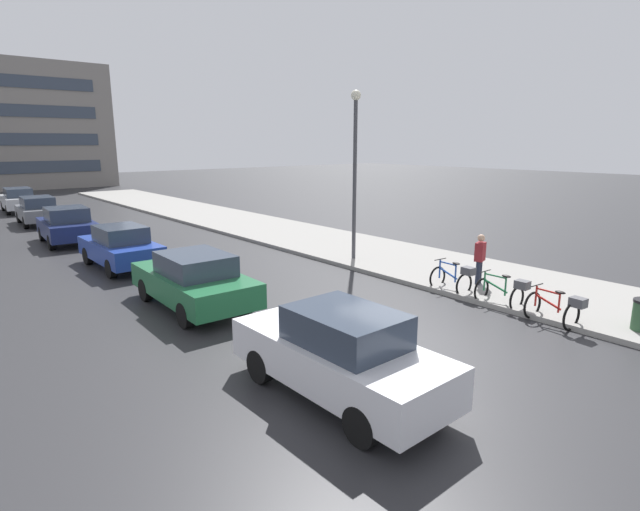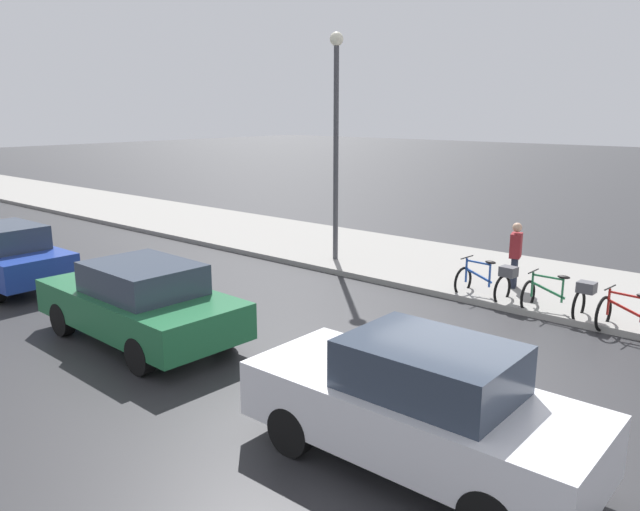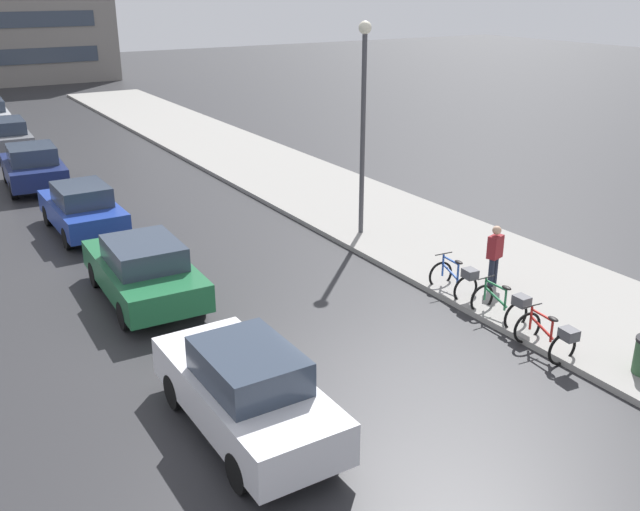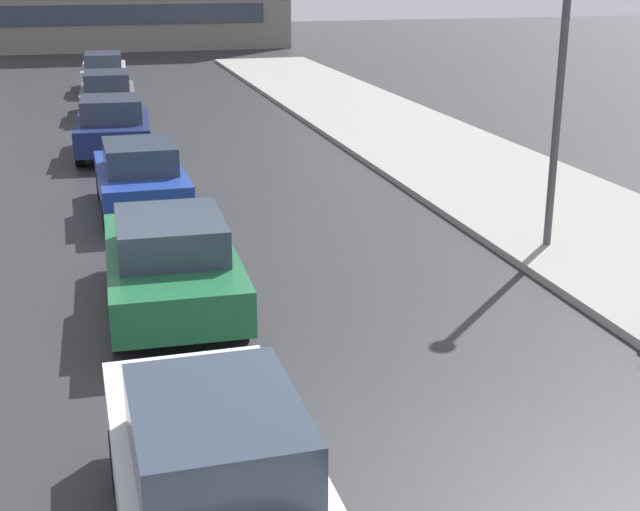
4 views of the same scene
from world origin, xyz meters
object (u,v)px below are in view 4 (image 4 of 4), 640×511
object	(u,v)px
car_blue	(141,177)
car_navy	(113,127)
car_white	(216,479)
car_silver	(104,71)
streetlamp	(564,40)
car_green	(171,262)
car_grey	(108,93)

from	to	relation	value
car_blue	car_navy	size ratio (longest dim) A/B	1.00
car_white	car_blue	world-z (taller)	car_white
car_silver	car_navy	bearing A→B (deg)	-91.32
car_blue	streetlamp	world-z (taller)	streetlamp
car_white	car_blue	distance (m)	11.95
car_blue	streetlamp	xyz separation A→B (m)	(7.00, -4.71, 3.06)
streetlamp	car_blue	bearing A→B (deg)	146.09
car_white	streetlamp	xyz separation A→B (m)	(7.29, 7.24, 3.02)
car_blue	streetlamp	distance (m)	8.98
car_silver	streetlamp	size ratio (longest dim) A/B	0.71
car_blue	car_white	bearing A→B (deg)	-91.35
car_white	streetlamp	distance (m)	10.71
car_green	car_grey	distance (m)	18.51
car_green	car_navy	size ratio (longest dim) A/B	1.08
car_silver	streetlamp	xyz separation A→B (m)	(6.96, -23.85, 3.03)
car_navy	streetlamp	world-z (taller)	streetlamp
car_navy	car_silver	world-z (taller)	car_navy
car_blue	car_green	bearing A→B (deg)	-89.94
car_green	car_silver	world-z (taller)	car_silver
car_green	car_blue	xyz separation A→B (m)	(-0.01, 5.76, -0.00)
car_green	car_grey	xyz separation A→B (m)	(-0.11, 18.51, 0.01)
car_green	car_navy	world-z (taller)	car_navy
car_navy	streetlamp	xyz separation A→B (m)	(7.27, -10.79, 3.03)
car_green	streetlamp	xyz separation A→B (m)	(7.00, 1.05, 3.06)
car_grey	car_silver	distance (m)	6.39
car_blue	streetlamp	bearing A→B (deg)	-33.91
car_white	car_silver	bearing A→B (deg)	89.41
car_green	car_silver	distance (m)	24.90
car_silver	car_grey	bearing A→B (deg)	-91.30
car_white	car_navy	distance (m)	18.02
car_grey	car_white	bearing A→B (deg)	-90.41
car_blue	car_navy	xyz separation A→B (m)	(-0.26, 6.08, 0.04)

